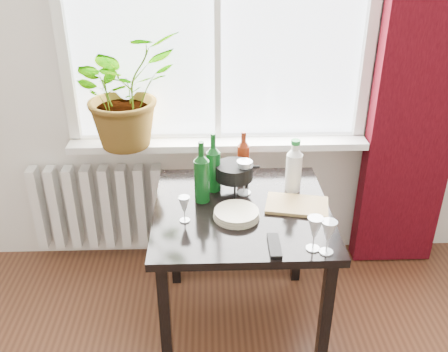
{
  "coord_description": "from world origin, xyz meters",
  "views": [
    {
      "loc": [
        -0.06,
        -0.51,
        2.01
      ],
      "look_at": [
        0.01,
        1.55,
        0.92
      ],
      "focal_mm": 40.0,
      "sensor_mm": 36.0,
      "label": 1
    }
  ],
  "objects_px": {
    "radiator": "(99,207)",
    "fondue_pot": "(234,178)",
    "bottle_amber": "(243,154)",
    "wineglass_back_center": "(244,177)",
    "wine_bottle_right": "(213,162)",
    "wine_bottle_left": "(202,172)",
    "wineglass_front_right": "(314,233)",
    "plate_stack": "(236,214)",
    "wineglass_front_left": "(184,209)",
    "wineglass_far_right": "(328,237)",
    "potted_plant": "(124,90)",
    "table": "(242,224)",
    "tv_remote": "(274,246)",
    "wineglass_back_left": "(212,173)",
    "cleaning_bottle": "(294,165)",
    "cutting_board": "(297,205)"
  },
  "relations": [
    {
      "from": "wineglass_back_center",
      "to": "fondue_pot",
      "type": "relative_size",
      "value": 0.85
    },
    {
      "from": "bottle_amber",
      "to": "wineglass_front_left",
      "type": "relative_size",
      "value": 2.03
    },
    {
      "from": "table",
      "to": "wine_bottle_right",
      "type": "relative_size",
      "value": 2.7
    },
    {
      "from": "cleaning_bottle",
      "to": "cutting_board",
      "type": "xyz_separation_m",
      "value": [
        -0.0,
        -0.17,
        -0.13
      ]
    },
    {
      "from": "wine_bottle_left",
      "to": "wineglass_far_right",
      "type": "bearing_deg",
      "value": -40.64
    },
    {
      "from": "cleaning_bottle",
      "to": "wineglass_front_right",
      "type": "height_order",
      "value": "cleaning_bottle"
    },
    {
      "from": "wineglass_back_left",
      "to": "cutting_board",
      "type": "distance_m",
      "value": 0.47
    },
    {
      "from": "tv_remote",
      "to": "fondue_pot",
      "type": "bearing_deg",
      "value": 107.4
    },
    {
      "from": "wineglass_far_right",
      "to": "fondue_pot",
      "type": "relative_size",
      "value": 0.72
    },
    {
      "from": "wine_bottle_left",
      "to": "wineglass_back_left",
      "type": "xyz_separation_m",
      "value": [
        0.05,
        0.14,
        -0.08
      ]
    },
    {
      "from": "radiator",
      "to": "wineglass_back_center",
      "type": "distance_m",
      "value": 1.09
    },
    {
      "from": "potted_plant",
      "to": "wineglass_front_right",
      "type": "height_order",
      "value": "potted_plant"
    },
    {
      "from": "bottle_amber",
      "to": "wineglass_far_right",
      "type": "distance_m",
      "value": 0.76
    },
    {
      "from": "wine_bottle_right",
      "to": "plate_stack",
      "type": "distance_m",
      "value": 0.32
    },
    {
      "from": "wineglass_front_left",
      "to": "cutting_board",
      "type": "height_order",
      "value": "wineglass_front_left"
    },
    {
      "from": "radiator",
      "to": "table",
      "type": "relative_size",
      "value": 0.94
    },
    {
      "from": "wineglass_back_left",
      "to": "tv_remote",
      "type": "bearing_deg",
      "value": -64.44
    },
    {
      "from": "wine_bottle_left",
      "to": "wineglass_back_center",
      "type": "height_order",
      "value": "wine_bottle_left"
    },
    {
      "from": "fondue_pot",
      "to": "wine_bottle_left",
      "type": "bearing_deg",
      "value": -161.27
    },
    {
      "from": "plate_stack",
      "to": "tv_remote",
      "type": "relative_size",
      "value": 1.3
    },
    {
      "from": "wine_bottle_right",
      "to": "plate_stack",
      "type": "xyz_separation_m",
      "value": [
        0.1,
        -0.27,
        -0.14
      ]
    },
    {
      "from": "table",
      "to": "potted_plant",
      "type": "relative_size",
      "value": 1.34
    },
    {
      "from": "table",
      "to": "wineglass_front_right",
      "type": "distance_m",
      "value": 0.47
    },
    {
      "from": "tv_remote",
      "to": "cutting_board",
      "type": "bearing_deg",
      "value": 66.48
    },
    {
      "from": "table",
      "to": "cutting_board",
      "type": "bearing_deg",
      "value": 1.63
    },
    {
      "from": "wine_bottle_left",
      "to": "cleaning_bottle",
      "type": "xyz_separation_m",
      "value": [
        0.47,
        0.09,
        -0.02
      ]
    },
    {
      "from": "wineglass_front_right",
      "to": "fondue_pot",
      "type": "distance_m",
      "value": 0.6
    },
    {
      "from": "wineglass_back_center",
      "to": "plate_stack",
      "type": "xyz_separation_m",
      "value": [
        -0.05,
        -0.23,
        -0.08
      ]
    },
    {
      "from": "wineglass_front_right",
      "to": "plate_stack",
      "type": "height_order",
      "value": "wineglass_front_right"
    },
    {
      "from": "radiator",
      "to": "bottle_amber",
      "type": "distance_m",
      "value": 1.05
    },
    {
      "from": "radiator",
      "to": "fondue_pot",
      "type": "bearing_deg",
      "value": -28.89
    },
    {
      "from": "radiator",
      "to": "plate_stack",
      "type": "height_order",
      "value": "plate_stack"
    },
    {
      "from": "cleaning_bottle",
      "to": "wine_bottle_right",
      "type": "bearing_deg",
      "value": 177.21
    },
    {
      "from": "bottle_amber",
      "to": "wineglass_back_center",
      "type": "height_order",
      "value": "bottle_amber"
    },
    {
      "from": "potted_plant",
      "to": "wineglass_front_right",
      "type": "distance_m",
      "value": 1.3
    },
    {
      "from": "plate_stack",
      "to": "bottle_amber",
      "type": "bearing_deg",
      "value": 81.94
    },
    {
      "from": "bottle_amber",
      "to": "fondue_pot",
      "type": "height_order",
      "value": "bottle_amber"
    },
    {
      "from": "wine_bottle_right",
      "to": "wineglass_front_right",
      "type": "xyz_separation_m",
      "value": [
        0.41,
        -0.53,
        -0.08
      ]
    },
    {
      "from": "wineglass_far_right",
      "to": "plate_stack",
      "type": "height_order",
      "value": "wineglass_far_right"
    },
    {
      "from": "cleaning_bottle",
      "to": "fondue_pot",
      "type": "distance_m",
      "value": 0.31
    },
    {
      "from": "wineglass_front_left",
      "to": "fondue_pot",
      "type": "bearing_deg",
      "value": 48.95
    },
    {
      "from": "wineglass_far_right",
      "to": "tv_remote",
      "type": "relative_size",
      "value": 0.94
    },
    {
      "from": "table",
      "to": "wineglass_back_left",
      "type": "relative_size",
      "value": 5.31
    },
    {
      "from": "wineglass_front_left",
      "to": "table",
      "type": "bearing_deg",
      "value": 20.55
    },
    {
      "from": "radiator",
      "to": "wine_bottle_left",
      "type": "height_order",
      "value": "wine_bottle_left"
    },
    {
      "from": "cleaning_bottle",
      "to": "wineglass_back_left",
      "type": "height_order",
      "value": "cleaning_bottle"
    },
    {
      "from": "cleaning_bottle",
      "to": "plate_stack",
      "type": "height_order",
      "value": "cleaning_bottle"
    },
    {
      "from": "bottle_amber",
      "to": "cleaning_bottle",
      "type": "height_order",
      "value": "cleaning_bottle"
    },
    {
      "from": "wine_bottle_right",
      "to": "wine_bottle_left",
      "type": "bearing_deg",
      "value": -118.15
    },
    {
      "from": "bottle_amber",
      "to": "table",
      "type": "bearing_deg",
      "value": -94.69
    }
  ]
}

